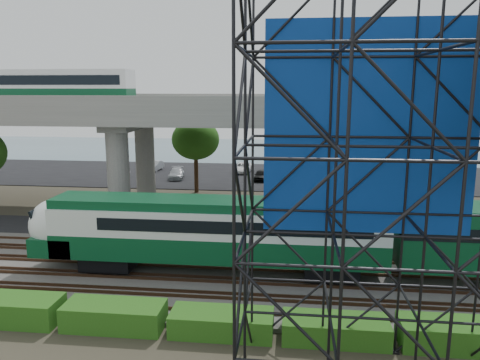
# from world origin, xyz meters

# --- Properties ---
(ground) EXTENTS (140.00, 140.00, 0.00)m
(ground) POSITION_xyz_m (0.00, 0.00, 0.00)
(ground) COLOR #474233
(ground) RESTS_ON ground
(ballast_bed) EXTENTS (90.00, 12.00, 0.20)m
(ballast_bed) POSITION_xyz_m (0.00, 2.00, 0.10)
(ballast_bed) COLOR slate
(ballast_bed) RESTS_ON ground
(service_road) EXTENTS (90.00, 5.00, 0.08)m
(service_road) POSITION_xyz_m (0.00, 10.50, 0.04)
(service_road) COLOR black
(service_road) RESTS_ON ground
(parking_lot) EXTENTS (90.00, 18.00, 0.08)m
(parking_lot) POSITION_xyz_m (0.00, 34.00, 0.04)
(parking_lot) COLOR black
(parking_lot) RESTS_ON ground
(harbor_water) EXTENTS (140.00, 40.00, 0.03)m
(harbor_water) POSITION_xyz_m (0.00, 56.00, 0.01)
(harbor_water) COLOR #466774
(harbor_water) RESTS_ON ground
(rail_tracks) EXTENTS (90.00, 9.52, 0.16)m
(rail_tracks) POSITION_xyz_m (0.00, 2.00, 0.28)
(rail_tracks) COLOR #472D1E
(rail_tracks) RESTS_ON ballast_bed
(commuter_train) EXTENTS (29.30, 3.06, 4.30)m
(commuter_train) POSITION_xyz_m (1.91, 2.00, 2.88)
(commuter_train) COLOR black
(commuter_train) RESTS_ON rail_tracks
(overpass) EXTENTS (80.00, 12.00, 12.40)m
(overpass) POSITION_xyz_m (-1.16, 16.00, 8.21)
(overpass) COLOR #9E9B93
(overpass) RESTS_ON ground
(scaffold_tower) EXTENTS (9.36, 6.36, 15.00)m
(scaffold_tower) POSITION_xyz_m (6.92, -7.98, 7.47)
(scaffold_tower) COLOR black
(scaffold_tower) RESTS_ON ground
(hedge_strip) EXTENTS (34.60, 1.80, 1.20)m
(hedge_strip) POSITION_xyz_m (1.01, -4.30, 0.56)
(hedge_strip) COLOR #225212
(hedge_strip) RESTS_ON ground
(trees) EXTENTS (40.94, 16.94, 7.69)m
(trees) POSITION_xyz_m (-4.67, 16.17, 5.57)
(trees) COLOR #382314
(trees) RESTS_ON ground
(suv) EXTENTS (5.70, 2.69, 1.58)m
(suv) POSITION_xyz_m (-9.25, 10.22, 0.87)
(suv) COLOR black
(suv) RESTS_ON service_road
(parked_cars) EXTENTS (35.71, 9.56, 1.26)m
(parked_cars) POSITION_xyz_m (-0.18, 33.55, 0.68)
(parked_cars) COLOR white
(parked_cars) RESTS_ON parking_lot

